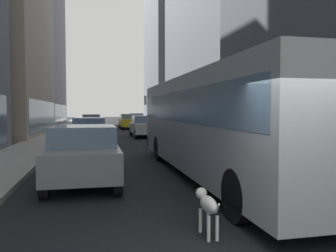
% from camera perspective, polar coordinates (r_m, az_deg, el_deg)
% --- Properties ---
extents(ground_plane, '(120.00, 120.00, 0.00)m').
position_cam_1_polar(ground_plane, '(38.91, -8.69, -0.31)').
color(ground_plane, black).
extents(sidewalk_left, '(2.40, 110.00, 0.15)m').
position_cam_1_polar(sidewalk_left, '(38.96, -17.08, -0.29)').
color(sidewalk_left, gray).
rests_on(sidewalk_left, ground).
extents(sidewalk_right, '(2.40, 110.00, 0.15)m').
position_cam_1_polar(sidewalk_right, '(39.68, -0.45, -0.11)').
color(sidewalk_right, gray).
rests_on(sidewalk_right, ground).
extents(building_left_far, '(9.49, 20.78, 23.29)m').
position_cam_1_polar(building_left_far, '(51.51, -23.32, 13.25)').
color(building_left_far, slate).
rests_on(building_left_far, ground).
extents(building_right_far, '(10.17, 14.47, 36.91)m').
position_cam_1_polar(building_right_far, '(60.42, 1.98, 18.50)').
color(building_right_far, slate).
rests_on(building_right_far, ground).
extents(transit_bus, '(2.78, 11.53, 3.05)m').
position_cam_1_polar(transit_bus, '(10.49, 8.24, 1.14)').
color(transit_bus, '#999EA3').
rests_on(transit_bus, ground).
extents(car_white_van, '(1.83, 4.29, 1.62)m').
position_cam_1_polar(car_white_van, '(25.64, -4.08, -0.02)').
color(car_white_van, silver).
rests_on(car_white_van, ground).
extents(car_red_coupe, '(1.80, 4.33, 1.62)m').
position_cam_1_polar(car_red_coupe, '(34.32, -12.88, 0.62)').
color(car_red_coupe, red).
rests_on(car_red_coupe, ground).
extents(car_silver_sedan, '(1.78, 4.54, 1.62)m').
position_cam_1_polar(car_silver_sedan, '(44.05, -5.48, 1.14)').
color(car_silver_sedan, '#B7BABF').
rests_on(car_silver_sedan, ground).
extents(car_blue_hatchback, '(1.89, 4.54, 1.62)m').
position_cam_1_polar(car_blue_hatchback, '(19.97, -13.24, -0.88)').
color(car_blue_hatchback, '#4C6BB7').
rests_on(car_blue_hatchback, ground).
extents(car_yellow_taxi, '(1.93, 4.79, 1.62)m').
position_cam_1_polar(car_yellow_taxi, '(36.93, -6.63, 0.82)').
color(car_yellow_taxi, yellow).
rests_on(car_yellow_taxi, ground).
extents(car_grey_wagon, '(1.90, 4.62, 1.62)m').
position_cam_1_polar(car_grey_wagon, '(10.00, -14.08, -4.48)').
color(car_grey_wagon, slate).
rests_on(car_grey_wagon, ground).
extents(dalmatian_dog, '(0.22, 0.96, 0.72)m').
position_cam_1_polar(dalmatian_dog, '(5.72, 6.67, -13.07)').
color(dalmatian_dog, white).
rests_on(dalmatian_dog, ground).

